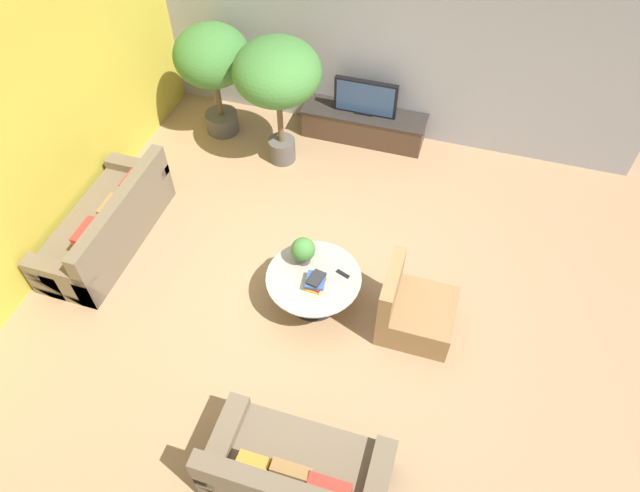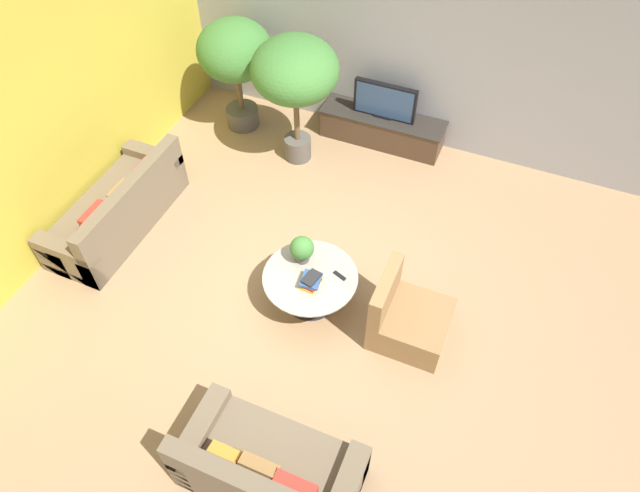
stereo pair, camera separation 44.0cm
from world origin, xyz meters
TOP-DOWN VIEW (x-y plane):
  - ground_plane at (0.00, 0.00)m, footprint 24.00×24.00m
  - back_wall_stone at (0.00, 3.26)m, footprint 7.40×0.12m
  - side_wall_left at (-3.26, 0.20)m, footprint 0.12×7.40m
  - media_console at (-0.11, 2.94)m, footprint 1.83×0.50m
  - television at (-0.11, 2.94)m, footprint 0.91×0.13m
  - coffee_table at (0.08, -0.16)m, footprint 1.08×1.08m
  - couch_by_wall at (-2.65, -0.01)m, footprint 0.84×2.02m
  - couch_near_entry at (0.57, -2.22)m, footprint 1.62×0.84m
  - armchair_wicker at (1.23, -0.16)m, footprint 0.80×0.76m
  - potted_palm_tall at (-2.21, 2.50)m, footprint 1.07×1.07m
  - potted_palm_corner at (-1.11, 2.13)m, footprint 1.15×1.15m
  - potted_plant_tabletop at (-0.10, 0.03)m, footprint 0.28×0.28m
  - book_stack at (0.14, -0.26)m, footprint 0.23×0.28m
  - remote_black at (0.39, -0.03)m, footprint 0.16×0.09m

SIDE VIEW (x-z plane):
  - ground_plane at x=0.00m, z-range 0.00..0.00m
  - media_console at x=-0.11m, z-range 0.01..0.47m
  - armchair_wicker at x=1.23m, z-range -0.16..0.70m
  - couch_by_wall at x=-2.65m, z-range -0.13..0.71m
  - couch_near_entry at x=0.57m, z-range -0.13..0.71m
  - coffee_table at x=0.08m, z-range 0.09..0.55m
  - remote_black at x=0.39m, z-range 0.46..0.48m
  - book_stack at x=0.14m, z-range 0.45..0.58m
  - potted_plant_tabletop at x=-0.10m, z-range 0.47..0.81m
  - television at x=-0.11m, z-range 0.45..0.98m
  - potted_palm_tall at x=-2.21m, z-range 0.35..2.03m
  - potted_palm_corner at x=-1.11m, z-range 0.46..2.32m
  - back_wall_stone at x=0.00m, z-range 0.00..3.00m
  - side_wall_left at x=-3.26m, z-range 0.00..3.00m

